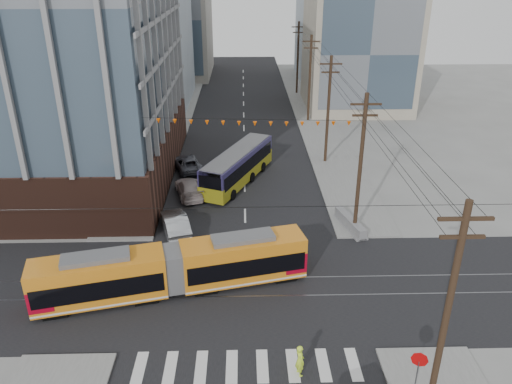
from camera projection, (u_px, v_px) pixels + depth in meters
ground at (247, 328)px, 28.76m from camera, size 160.00×160.00×0.00m
bg_bldg_nw_near at (125, 39)px, 71.73m from camera, size 18.00×16.00×18.00m
bg_bldg_ne_near at (358, 50)px, 69.31m from camera, size 14.00×14.00×16.00m
bg_bldg_nw_far at (165, 18)px, 89.52m from camera, size 16.00×18.00×20.00m
bg_bldg_ne_far at (345, 38)px, 87.92m from camera, size 16.00×16.00×14.00m
utility_pole_near at (446, 316)px, 21.20m from camera, size 0.30×0.30×11.00m
utility_pole_far at (298, 59)px, 77.44m from camera, size 0.30×0.30×11.00m
streetcar at (174, 269)px, 31.32m from camera, size 17.09×6.30×3.28m
city_bus at (238, 166)px, 47.19m from camera, size 6.92×11.42×3.23m
parked_car_silver at (175, 224)px, 38.44m from camera, size 3.13×5.33×1.66m
parked_car_white at (189, 188)px, 44.71m from camera, size 3.35×5.49×1.49m
parked_car_grey at (187, 163)px, 50.27m from camera, size 3.95×5.62×1.42m
pedestrian at (300, 360)px, 25.18m from camera, size 0.65×0.78×1.83m
stop_sign at (416, 378)px, 23.59m from camera, size 1.04×1.04×2.65m
jersey_barrier at (350, 223)px, 39.40m from camera, size 2.07×4.47×0.87m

